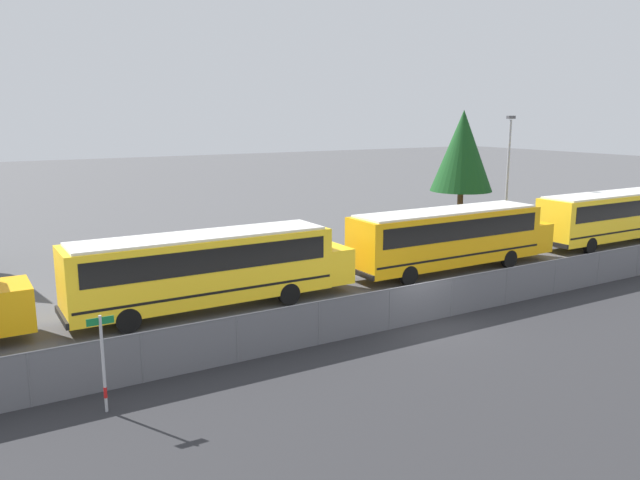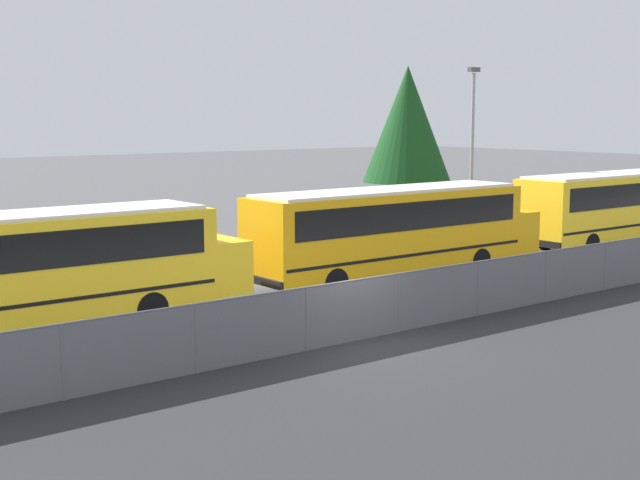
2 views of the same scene
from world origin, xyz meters
name	(u,v)px [view 2 (image 2 of 2)]	position (x,y,z in m)	size (l,w,h in m)	color
ground_plane	(354,341)	(0.00, 0.00, 0.00)	(200.00, 200.00, 0.00)	#4C4C4F
road_strip	(550,401)	(0.00, -6.00, 0.00)	(97.59, 12.00, 0.01)	#2B2B2D
fence	(354,310)	(0.00, 0.00, 0.81)	(63.66, 0.07, 1.57)	#9EA0A5
school_bus_1	(21,264)	(-6.28, 5.73, 1.86)	(12.07, 2.50, 3.15)	yellow
school_bus_2	(395,226)	(6.55, 5.58, 1.86)	(12.07, 2.50, 3.15)	orange
school_bus_3	(619,202)	(19.72, 5.56, 1.86)	(12.07, 2.50, 3.15)	yellow
light_pole	(472,145)	(16.55, 11.23, 4.25)	(0.60, 0.24, 7.73)	gray
tree_0	(407,124)	(18.72, 17.79, 5.10)	(4.69, 4.69, 8.16)	#51381E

